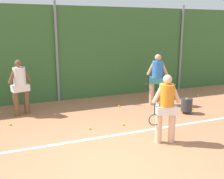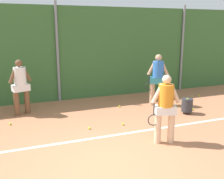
% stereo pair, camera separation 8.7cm
% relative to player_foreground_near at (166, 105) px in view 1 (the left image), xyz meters
% --- Properties ---
extents(ground_plane, '(29.04, 29.04, 0.00)m').
position_rel_player_foreground_near_xyz_m(ground_plane, '(-1.73, 1.05, -0.94)').
color(ground_plane, '#B2704C').
extents(hedge_fence_backdrop, '(18.87, 0.25, 3.53)m').
position_rel_player_foreground_near_xyz_m(hedge_fence_backdrop, '(-1.73, 4.82, 0.82)').
color(hedge_fence_backdrop, '#386633').
rests_on(hedge_fence_backdrop, ground_plane).
extents(fence_post_center, '(0.10, 0.10, 3.67)m').
position_rel_player_foreground_near_xyz_m(fence_post_center, '(-1.73, 4.65, 0.90)').
color(fence_post_center, gray).
rests_on(fence_post_center, ground_plane).
extents(fence_post_right, '(0.10, 0.10, 3.67)m').
position_rel_player_foreground_near_xyz_m(fence_post_right, '(3.71, 4.65, 0.90)').
color(fence_post_right, gray).
rests_on(fence_post_right, ground_plane).
extents(court_baseline_paint, '(13.79, 0.10, 0.01)m').
position_rel_player_foreground_near_xyz_m(court_baseline_paint, '(-1.73, 0.83, -0.93)').
color(court_baseline_paint, white).
rests_on(court_baseline_paint, ground_plane).
extents(player_foreground_near, '(0.77, 0.41, 1.68)m').
position_rel_player_foreground_near_xyz_m(player_foreground_near, '(0.00, 0.00, 0.00)').
color(player_foreground_near, beige).
rests_on(player_foreground_near, ground_plane).
extents(player_midcourt, '(0.78, 0.53, 1.83)m').
position_rel_player_foreground_near_xyz_m(player_midcourt, '(1.47, 2.86, 0.09)').
color(player_midcourt, tan).
rests_on(player_midcourt, ground_plane).
extents(player_backcourt_far, '(0.71, 0.45, 1.77)m').
position_rel_player_foreground_near_xyz_m(player_backcourt_far, '(-3.13, 3.48, 0.06)').
color(player_backcourt_far, brown).
rests_on(player_backcourt_far, ground_plane).
extents(ball_hopper, '(0.36, 0.36, 0.51)m').
position_rel_player_foreground_near_xyz_m(ball_hopper, '(1.88, 1.65, -0.65)').
color(ball_hopper, '#2D2D33').
rests_on(ball_hopper, ground_plane).
extents(tennis_ball_0, '(0.07, 0.07, 0.07)m').
position_rel_player_foreground_near_xyz_m(tennis_ball_0, '(3.71, 3.31, -0.91)').
color(tennis_ball_0, '#CCDB33').
rests_on(tennis_ball_0, ground_plane).
extents(tennis_ball_2, '(0.07, 0.07, 0.07)m').
position_rel_player_foreground_near_xyz_m(tennis_ball_2, '(-3.51, 2.59, -0.91)').
color(tennis_ball_2, '#CCDB33').
rests_on(tennis_ball_2, ground_plane).
extents(tennis_ball_5, '(0.07, 0.07, 0.07)m').
position_rel_player_foreground_near_xyz_m(tennis_ball_5, '(-0.48, 1.42, -0.91)').
color(tennis_ball_5, '#CCDB33').
rests_on(tennis_ball_5, ground_plane).
extents(tennis_ball_8, '(0.07, 0.07, 0.07)m').
position_rel_player_foreground_near_xyz_m(tennis_ball_8, '(-1.47, 1.46, -0.91)').
color(tennis_ball_8, '#CCDB33').
rests_on(tennis_ball_8, ground_plane).
extents(tennis_ball_9, '(0.07, 0.07, 0.07)m').
position_rel_player_foreground_near_xyz_m(tennis_ball_9, '(0.09, 3.07, -0.91)').
color(tennis_ball_9, '#CCDB33').
rests_on(tennis_ball_9, ground_plane).
extents(tennis_ball_11, '(0.07, 0.07, 0.07)m').
position_rel_player_foreground_near_xyz_m(tennis_ball_11, '(2.30, 1.87, -0.91)').
color(tennis_ball_11, '#CCDB33').
rests_on(tennis_ball_11, ground_plane).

